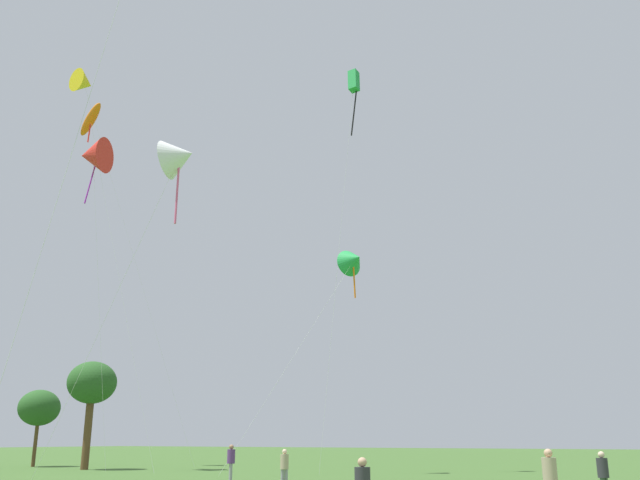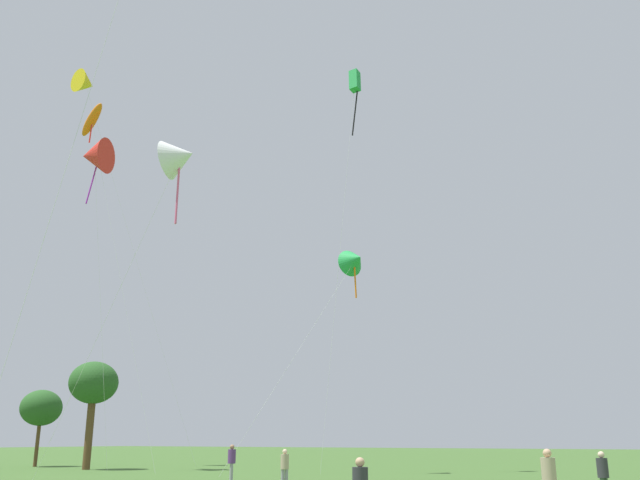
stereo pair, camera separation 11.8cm
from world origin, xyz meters
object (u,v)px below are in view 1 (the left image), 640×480
(kite_flying_6, at_px, (354,84))
(park_tree_2, at_px, (39,408))
(person_standing_5, at_px, (231,460))
(kite_flying_5, at_px, (179,157))
(person_standing_4, at_px, (284,466))
(kite_flying_0, at_px, (91,120))
(kite_flying_3, at_px, (84,83))
(person_standing_2, at_px, (550,477))
(park_tree_0, at_px, (92,384))
(kite_flying_2, at_px, (93,156))
(kite_flying_1, at_px, (354,260))
(person_standing_3, at_px, (603,473))

(kite_flying_6, bearing_deg, park_tree_2, -171.81)
(person_standing_5, xyz_separation_m, kite_flying_5, (0.04, -4.95, 13.91))
(person_standing_4, distance_m, person_standing_5, 5.38)
(person_standing_5, bearing_deg, park_tree_2, -147.18)
(kite_flying_0, distance_m, kite_flying_3, 10.88)
(person_standing_2, height_order, park_tree_0, park_tree_0)
(kite_flying_2, xyz_separation_m, kite_flying_3, (-7.33, 4.43, 10.07))
(person_standing_4, height_order, kite_flying_0, kite_flying_0)
(person_standing_4, bearing_deg, kite_flying_5, 164.94)
(park_tree_0, bearing_deg, kite_flying_0, -99.64)
(person_standing_2, height_order, kite_flying_0, kite_flying_0)
(kite_flying_2, xyz_separation_m, kite_flying_5, (16.30, -8.76, -6.82))
(kite_flying_2, distance_m, park_tree_0, 16.28)
(person_standing_5, xyz_separation_m, park_tree_0, (-16.42, 5.77, 4.57))
(kite_flying_1, relative_size, kite_flying_2, 0.60)
(person_standing_5, bearing_deg, person_standing_3, 39.55)
(person_standing_4, relative_size, park_tree_0, 0.22)
(kite_flying_6, relative_size, park_tree_0, 3.82)
(kite_flying_0, relative_size, kite_flying_1, 1.87)
(person_standing_2, xyz_separation_m, person_standing_3, (0.58, 4.98, -0.08))
(kite_flying_2, height_order, park_tree_2, kite_flying_2)
(kite_flying_0, bearing_deg, kite_flying_2, 14.37)
(kite_flying_3, bearing_deg, kite_flying_2, -31.15)
(person_standing_5, bearing_deg, kite_flying_5, -39.32)
(person_standing_4, xyz_separation_m, kite_flying_2, (-20.99, 6.39, 20.82))
(kite_flying_3, bearing_deg, person_standing_5, -19.25)
(kite_flying_0, bearing_deg, kite_flying_5, -27.16)
(person_standing_2, height_order, kite_flying_5, kite_flying_5)
(person_standing_4, xyz_separation_m, kite_flying_1, (-2.77, 12.06, 11.88))
(person_standing_3, xyz_separation_m, person_standing_4, (-12.57, 0.68, -0.02))
(person_standing_2, relative_size, person_standing_5, 1.00)
(kite_flying_3, bearing_deg, kite_flying_0, -33.79)
(kite_flying_6, bearing_deg, kite_flying_1, -68.67)
(person_standing_3, bearing_deg, person_standing_5, 106.12)
(kite_flying_6, xyz_separation_m, park_tree_2, (-25.00, -3.60, -21.93))
(person_standing_4, relative_size, park_tree_2, 0.28)
(park_tree_0, bearing_deg, person_standing_3, -14.99)
(kite_flying_0, xyz_separation_m, kite_flying_1, (18.73, 5.80, -11.86))
(person_standing_2, height_order, person_standing_4, person_standing_2)
(person_standing_5, distance_m, kite_flying_5, 14.77)
(person_standing_3, relative_size, kite_flying_3, 0.05)
(kite_flying_6, bearing_deg, person_standing_3, -41.82)
(park_tree_0, distance_m, park_tree_2, 7.53)
(kite_flying_0, xyz_separation_m, kite_flying_3, (-6.82, 4.56, 7.15))
(kite_flying_0, bearing_deg, person_standing_4, -16.23)
(kite_flying_2, height_order, kite_flying_5, kite_flying_2)
(kite_flying_1, bearing_deg, kite_flying_6, 111.33)
(person_standing_2, height_order, kite_flying_1, kite_flying_1)
(person_standing_2, relative_size, kite_flying_0, 0.07)
(person_standing_2, distance_m, kite_flying_0, 42.70)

